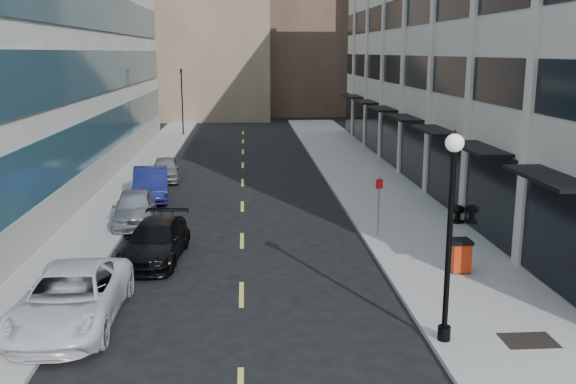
{
  "coord_description": "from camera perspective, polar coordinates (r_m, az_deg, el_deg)",
  "views": [
    {
      "loc": [
        0.19,
        -11.45,
        7.63
      ],
      "look_at": [
        1.77,
        12.04,
        2.46
      ],
      "focal_mm": 40.0,
      "sensor_mm": 36.0,
      "label": 1
    }
  ],
  "objects": [
    {
      "name": "lamppost",
      "position": [
        16.82,
        14.24,
        -2.38
      ],
      "size": [
        0.47,
        0.47,
        5.63
      ],
      "color": "black",
      "rests_on": "sidewalk_right"
    },
    {
      "name": "sidewalk_right",
      "position": [
        33.16,
        8.99,
        -0.94
      ],
      "size": [
        5.0,
        80.0,
        0.15
      ],
      "primitive_type": "cube",
      "color": "gray",
      "rests_on": "ground"
    },
    {
      "name": "skyline_stone",
      "position": [
        79.5,
        9.37,
        13.93
      ],
      "size": [
        10.0,
        14.0,
        20.0
      ],
      "primitive_type": "cube",
      "color": "#B5AC99",
      "rests_on": "ground"
    },
    {
      "name": "car_silver_sedan",
      "position": [
        29.53,
        -13.48,
        -1.39
      ],
      "size": [
        2.29,
        4.71,
        1.55
      ],
      "primitive_type": "imported",
      "rotation": [
        0.0,
        0.0,
        0.1
      ],
      "color": "#919399",
      "rests_on": "ground"
    },
    {
      "name": "sidewalk_left",
      "position": [
        33.02,
        -15.44,
        -1.3
      ],
      "size": [
        3.0,
        80.0,
        0.15
      ],
      "primitive_type": "cube",
      "color": "gray",
      "rests_on": "ground"
    },
    {
      "name": "car_white_van",
      "position": [
        19.38,
        -18.73,
        -8.92
      ],
      "size": [
        2.71,
        5.8,
        1.61
      ],
      "primitive_type": "imported",
      "rotation": [
        0.0,
        0.0,
        -0.01
      ],
      "color": "silver",
      "rests_on": "ground"
    },
    {
      "name": "grate_far",
      "position": [
        18.53,
        20.6,
        -12.25
      ],
      "size": [
        1.4,
        1.0,
        0.01
      ],
      "primitive_type": "cube",
      "color": "black",
      "rests_on": "sidewalk_right"
    },
    {
      "name": "car_grey_sedan",
      "position": [
        39.36,
        -10.84,
        2.02
      ],
      "size": [
        2.01,
        4.25,
        1.4
      ],
      "primitive_type": "imported",
      "rotation": [
        0.0,
        0.0,
        0.09
      ],
      "color": "gray",
      "rests_on": "ground"
    },
    {
      "name": "car_black_pickup",
      "position": [
        24.42,
        -11.7,
        -4.31
      ],
      "size": [
        2.44,
        5.13,
        1.45
      ],
      "primitive_type": "imported",
      "rotation": [
        0.0,
        0.0,
        -0.08
      ],
      "color": "black",
      "rests_on": "ground"
    },
    {
      "name": "traffic_signal",
      "position": [
        59.75,
        -9.48,
        10.38
      ],
      "size": [
        0.66,
        0.66,
        6.98
      ],
      "color": "black",
      "rests_on": "ground"
    },
    {
      "name": "urn_planter",
      "position": [
        29.53,
        14.85,
        -1.72
      ],
      "size": [
        0.59,
        0.59,
        0.82
      ],
      "rotation": [
        0.0,
        0.0,
        0.21
      ],
      "color": "black",
      "rests_on": "sidewalk_right"
    },
    {
      "name": "sign_post",
      "position": [
        26.59,
        8.08,
        -0.44
      ],
      "size": [
        0.3,
        0.08,
        2.56
      ],
      "rotation": [
        0.0,
        0.0,
        0.13
      ],
      "color": "slate",
      "rests_on": "sidewalk_right"
    },
    {
      "name": "road_centerline",
      "position": [
        29.45,
        -4.1,
        -2.65
      ],
      "size": [
        0.15,
        68.2,
        0.01
      ],
      "color": "#D8CC4C",
      "rests_on": "ground"
    },
    {
      "name": "building_right",
      "position": [
        41.95,
        20.25,
        13.51
      ],
      "size": [
        15.3,
        46.5,
        18.25
      ],
      "color": "#B5AC99",
      "rests_on": "ground"
    },
    {
      "name": "trash_bin",
      "position": [
        23.02,
        15.02,
        -5.38
      ],
      "size": [
        0.74,
        0.82,
        1.16
      ],
      "rotation": [
        0.0,
        0.0,
        0.04
      ],
      "color": "red",
      "rests_on": "sidewalk_right"
    },
    {
      "name": "car_blue_sedan",
      "position": [
        34.47,
        -12.1,
        0.72
      ],
      "size": [
        2.35,
        5.2,
        1.65
      ],
      "primitive_type": "imported",
      "rotation": [
        0.0,
        0.0,
        0.12
      ],
      "color": "#161B53",
      "rests_on": "ground"
    },
    {
      "name": "skyline_tan_far",
      "position": [
        90.63,
        -13.28,
        14.19
      ],
      "size": [
        12.0,
        14.0,
        22.0
      ],
      "primitive_type": "cube",
      "color": "#91765F",
      "rests_on": "ground"
    }
  ]
}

